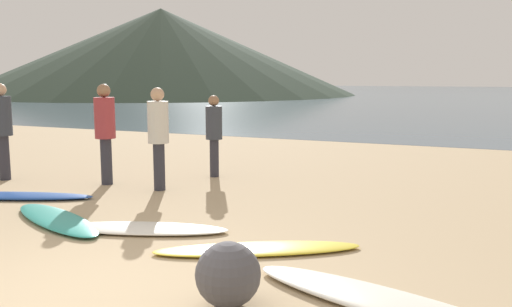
{
  "coord_description": "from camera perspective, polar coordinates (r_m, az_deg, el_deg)",
  "views": [
    {
      "loc": [
        3.2,
        -3.33,
        1.9
      ],
      "look_at": [
        -0.6,
        5.02,
        0.6
      ],
      "focal_mm": 37.85,
      "sensor_mm": 36.0,
      "label": 1
    }
  ],
  "objects": [
    {
      "name": "surfboard_0",
      "position": [
        9.39,
        -24.29,
        -4.09
      ],
      "size": [
        2.59,
        1.39,
        0.08
      ],
      "primitive_type": "ellipsoid",
      "rotation": [
        0.0,
        0.0,
        0.36
      ],
      "color": "#1E479E",
      "rests_on": "ground"
    },
    {
      "name": "surfboard_2",
      "position": [
        6.92,
        -11.96,
        -7.74
      ],
      "size": [
        2.24,
        1.25,
        0.08
      ],
      "primitive_type": "ellipsoid",
      "rotation": [
        0.0,
        0.0,
        0.34
      ],
      "color": "silver",
      "rests_on": "ground"
    },
    {
      "name": "surfboard_1",
      "position": [
        7.64,
        -20.33,
        -6.51
      ],
      "size": [
        2.25,
        1.4,
        0.09
      ],
      "primitive_type": "ellipsoid",
      "rotation": [
        0.0,
        0.0,
        -0.41
      ],
      "color": "teal",
      "rests_on": "ground"
    },
    {
      "name": "beach_rock_near",
      "position": [
        4.6,
        -2.97,
        -12.66
      ],
      "size": [
        0.55,
        0.55,
        0.55
      ],
      "primitive_type": "sphere",
      "color": "#4D4C51",
      "rests_on": "ground"
    },
    {
      "name": "surfboard_3",
      "position": [
        6.02,
        0.18,
        -10.04
      ],
      "size": [
        2.23,
        1.6,
        0.06
      ],
      "primitive_type": "ellipsoid",
      "rotation": [
        0.0,
        0.0,
        0.53
      ],
      "color": "yellow",
      "rests_on": "ground"
    },
    {
      "name": "person_0",
      "position": [
        9.88,
        -15.67,
        2.85
      ],
      "size": [
        0.36,
        0.36,
        1.79
      ],
      "rotation": [
        0.0,
        0.0,
        0.77
      ],
      "color": "#2D2D38",
      "rests_on": "ground"
    },
    {
      "name": "ground_plane",
      "position": [
        13.85,
        10.84,
        -0.37
      ],
      "size": [
        120.0,
        120.0,
        0.2
      ],
      "primitive_type": "cube",
      "color": "tan",
      "rests_on": "ground"
    },
    {
      "name": "ocean_water",
      "position": [
        65.55,
        21.77,
        5.86
      ],
      "size": [
        140.0,
        100.0,
        0.01
      ],
      "primitive_type": "cube",
      "color": "#475B6B",
      "rests_on": "ground"
    },
    {
      "name": "person_3",
      "position": [
        9.17,
        -10.29,
        2.44
      ],
      "size": [
        0.35,
        0.35,
        1.73
      ],
      "rotation": [
        0.0,
        0.0,
        5.18
      ],
      "color": "#2D2D38",
      "rests_on": "ground"
    },
    {
      "name": "person_2",
      "position": [
        10.99,
        -25.27,
        2.89
      ],
      "size": [
        0.36,
        0.36,
        1.79
      ],
      "rotation": [
        0.0,
        0.0,
        5.5
      ],
      "color": "#2D2D38",
      "rests_on": "ground"
    },
    {
      "name": "person_1",
      "position": [
        10.31,
        -4.46,
        2.6
      ],
      "size": [
        0.32,
        0.32,
        1.56
      ],
      "rotation": [
        0.0,
        0.0,
        1.97
      ],
      "color": "#2D2D38",
      "rests_on": "ground"
    },
    {
      "name": "headland_hill",
      "position": [
        61.63,
        -9.93,
        10.55
      ],
      "size": [
        42.54,
        42.54,
        9.36
      ],
      "primitive_type": "cone",
      "color": "#28382B",
      "rests_on": "ground"
    },
    {
      "name": "surfboard_4",
      "position": [
        4.77,
        13.65,
        -15.02
      ],
      "size": [
        2.67,
        1.23,
        0.1
      ],
      "primitive_type": "ellipsoid",
      "rotation": [
        0.0,
        0.0,
        -0.26
      ],
      "color": "silver",
      "rests_on": "ground"
    }
  ]
}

